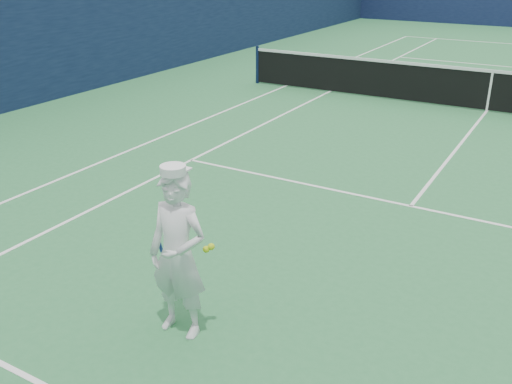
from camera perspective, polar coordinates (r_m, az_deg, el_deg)
ground at (r=14.96m, az=22.05°, el=7.47°), size 80.00×80.00×0.00m
court_markings at (r=14.96m, az=22.05°, el=7.48°), size 11.03×23.83×0.01m
windscreen_fence at (r=14.61m, az=23.24°, el=15.01°), size 20.12×36.12×4.00m
tennis_net at (r=14.84m, az=22.37°, el=9.52°), size 12.88×0.09×1.07m
tennis_player at (r=5.59m, az=-7.80°, el=-6.24°), size 0.77×0.46×1.79m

